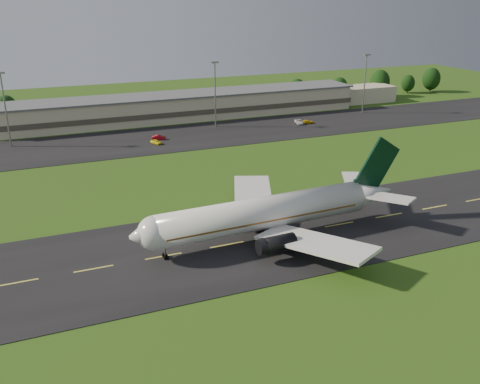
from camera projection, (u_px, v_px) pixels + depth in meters
name	position (u px, v px, depth m)	size (l,w,h in m)	color
ground	(339.00, 225.00, 97.70)	(360.00, 360.00, 0.00)	#254511
taxiway	(339.00, 225.00, 97.68)	(220.00, 30.00, 0.10)	black
apron	(209.00, 134.00, 160.03)	(260.00, 30.00, 0.10)	black
airliner	(268.00, 213.00, 90.90)	(51.30, 42.14, 15.57)	white
terminal	(203.00, 105.00, 181.88)	(145.00, 16.00, 8.40)	beige
light_mast_west	(4.00, 101.00, 142.88)	(2.40, 1.20, 20.35)	gray
light_mast_centre	(215.00, 87.00, 164.31)	(2.40, 1.20, 20.35)	gray
light_mast_east	(365.00, 77.00, 183.95)	(2.40, 1.20, 20.35)	gray
tree_line	(283.00, 91.00, 202.42)	(195.78, 9.76, 10.80)	black
service_vehicle_a	(156.00, 142.00, 149.40)	(1.46, 3.64, 1.24)	yellow
service_vehicle_b	(159.00, 137.00, 153.79)	(1.37, 3.94, 1.30)	#A20A16
service_vehicle_c	(299.00, 122.00, 172.46)	(2.15, 4.67, 1.30)	silver
service_vehicle_d	(308.00, 122.00, 172.73)	(1.64, 4.02, 1.17)	#EDB20D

